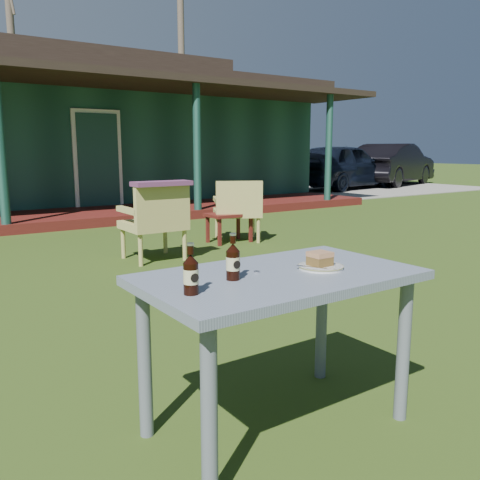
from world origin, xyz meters
TOP-DOWN VIEW (x-y plane):
  - ground at (0.00, 0.00)m, footprint 80.00×80.00m
  - gravel_strip at (10.50, 8.50)m, footprint 9.00×6.00m
  - tree_mid at (3.00, 18.50)m, footprint 0.28×0.28m
  - tree_right at (9.50, 17.00)m, footprint 0.28×0.28m
  - car_near at (10.46, 8.22)m, footprint 4.46×2.41m
  - car_far at (13.23, 8.51)m, footprint 4.63×2.76m
  - cafe_table at (0.00, -1.60)m, footprint 1.20×0.70m
  - plate at (0.20, -1.64)m, footprint 0.20×0.20m
  - cake_slice at (0.20, -1.64)m, footprint 0.09×0.09m
  - fork at (0.14, -1.65)m, footprint 0.08×0.13m
  - cola_bottle_near at (-0.23, -1.58)m, footprint 0.06×0.06m
  - cola_bottle_far at (-0.47, -1.67)m, footprint 0.06×0.06m
  - bottle_cap at (-0.08, -1.55)m, footprint 0.03×0.03m
  - armchair_left at (1.07, 1.93)m, footprint 0.64×0.60m
  - armchair_right at (2.52, 2.43)m, footprint 0.81×0.80m
  - floral_throw at (1.07, 1.75)m, footprint 0.65×0.23m
  - side_table at (2.38, 2.42)m, footprint 0.60×0.40m

SIDE VIEW (x-z plane):
  - ground at x=0.00m, z-range 0.00..0.00m
  - gravel_strip at x=10.50m, z-range 0.00..0.02m
  - side_table at x=2.38m, z-range 0.14..0.54m
  - armchair_right at x=2.52m, z-range 0.05..0.89m
  - armchair_left at x=1.07m, z-range 0.05..0.91m
  - cafe_table at x=0.00m, z-range 0.26..0.98m
  - car_near at x=10.46m, z-range 0.00..1.44m
  - car_far at x=13.23m, z-range 0.00..1.44m
  - bottle_cap at x=-0.08m, z-range 0.72..0.73m
  - plate at x=0.20m, z-range 0.72..0.74m
  - fork at x=0.14m, z-range 0.73..0.74m
  - cake_slice at x=0.20m, z-range 0.73..0.80m
  - cola_bottle_far at x=-0.47m, z-range 0.70..0.89m
  - cola_bottle_near at x=-0.23m, z-range 0.70..0.89m
  - floral_throw at x=1.07m, z-range 0.86..0.91m
  - tree_mid at x=3.00m, z-range 0.00..9.50m
  - tree_right at x=9.50m, z-range 0.00..11.00m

